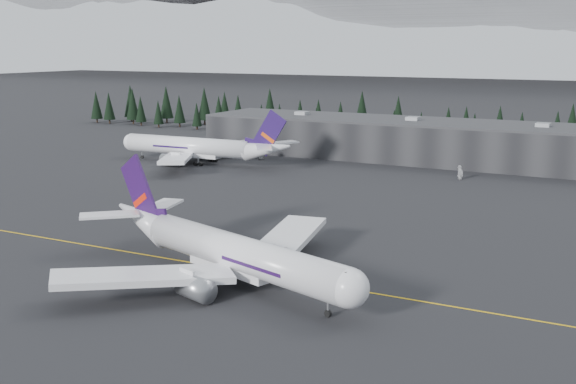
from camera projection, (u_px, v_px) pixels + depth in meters
The scene contains 8 objects.
ground at pixel (233, 265), 121.50m from camera, with size 1400.00×1400.00×0.00m, color black.
taxiline at pixel (226, 268), 119.77m from camera, with size 400.00×0.40×0.02m, color gold.
terminal at pixel (443, 142), 228.50m from camera, with size 160.00×30.00×12.60m.
treeline at pixel (472, 126), 260.30m from camera, with size 360.00×20.00×15.00m, color black.
jet_main at pixel (222, 249), 113.50m from camera, with size 57.98×52.28×17.51m.
jet_parked at pixel (202, 148), 224.37m from camera, with size 60.68×55.96×17.83m.
gse_vehicle_a at pixel (261, 158), 233.01m from camera, with size 2.15×4.66×1.29m, color silver.
gse_vehicle_b at pixel (460, 177), 198.65m from camera, with size 1.57×3.90×1.33m, color silver.
Camera 1 is at (62.72, -98.67, 36.52)m, focal length 45.00 mm.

